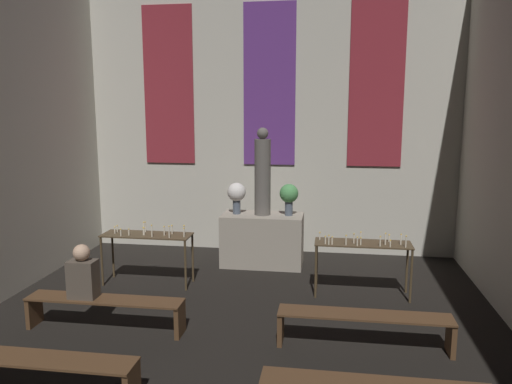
% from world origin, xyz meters
% --- Properties ---
extents(wall_back, '(7.50, 0.16, 5.54)m').
position_xyz_m(wall_back, '(0.00, 10.14, 2.80)').
color(wall_back, beige).
rests_on(wall_back, ground_plane).
extents(altar, '(1.48, 0.74, 0.95)m').
position_xyz_m(altar, '(0.00, 9.12, 0.48)').
color(altar, gray).
rests_on(altar, ground_plane).
extents(statue, '(0.29, 0.29, 1.59)m').
position_xyz_m(statue, '(0.00, 9.12, 1.70)').
color(statue, '#5B5651').
rests_on(statue, altar).
extents(flower_vase_left, '(0.34, 0.34, 0.58)m').
position_xyz_m(flower_vase_left, '(-0.48, 9.12, 1.33)').
color(flower_vase_left, '#4C5666').
rests_on(flower_vase_left, altar).
extents(flower_vase_right, '(0.34, 0.34, 0.58)m').
position_xyz_m(flower_vase_right, '(0.48, 9.12, 1.33)').
color(flower_vase_right, '#4C5666').
rests_on(flower_vase_right, altar).
extents(candle_rack_left, '(1.47, 0.48, 1.05)m').
position_xyz_m(candle_rack_left, '(-1.73, 7.83, 0.75)').
color(candle_rack_left, '#473823').
rests_on(candle_rack_left, ground_plane).
extents(candle_rack_right, '(1.47, 0.48, 1.04)m').
position_xyz_m(candle_rack_right, '(1.74, 7.82, 0.75)').
color(candle_rack_right, '#473823').
rests_on(candle_rack_right, ground_plane).
extents(pew_third_left, '(2.09, 0.36, 0.44)m').
position_xyz_m(pew_third_left, '(-1.66, 4.50, 0.32)').
color(pew_third_left, '#4C331E').
rests_on(pew_third_left, ground_plane).
extents(pew_back_left, '(2.09, 0.36, 0.44)m').
position_xyz_m(pew_back_left, '(-1.66, 6.07, 0.32)').
color(pew_back_left, '#4C331E').
rests_on(pew_back_left, ground_plane).
extents(pew_back_right, '(2.09, 0.36, 0.44)m').
position_xyz_m(pew_back_right, '(1.66, 6.07, 0.32)').
color(pew_back_right, '#4C331E').
rests_on(pew_back_right, ground_plane).
extents(person_seated, '(0.36, 0.24, 0.72)m').
position_xyz_m(person_seated, '(-1.95, 6.07, 0.75)').
color(person_seated, '#4C4238').
rests_on(person_seated, pew_back_left).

